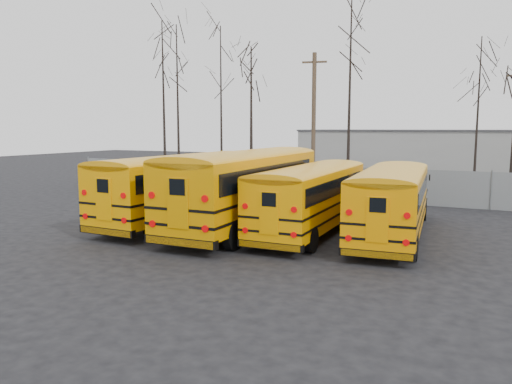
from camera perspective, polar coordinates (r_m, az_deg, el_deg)
The scene contains 14 objects.
ground at distance 19.12m, azimuth -0.22°, elevation -5.61°, with size 120.00×120.00×0.00m, color black.
fence at distance 30.07m, azimuth 9.86°, elevation 0.95°, with size 40.00×0.04×2.00m, color gray.
distant_building at distance 49.19m, azimuth 18.60°, elevation 4.29°, with size 22.00×8.00×4.00m, color #A3A39E.
bus_a at distance 22.98m, azimuth -8.35°, elevation 1.14°, with size 2.89×11.27×3.13m.
bus_b at distance 21.31m, azimuth -0.92°, elevation 1.15°, with size 3.02×12.19×3.39m.
bus_c at distance 20.47m, azimuth 6.49°, elevation -0.08°, with size 2.50×10.17×2.83m.
bus_d at distance 20.04m, azimuth 15.29°, elevation -0.47°, with size 3.20×10.25×2.82m.
utility_pole_left at distance 33.95m, azimuth 6.61°, elevation 8.05°, with size 1.63×0.48×9.22m.
tree_0 at distance 42.87m, azimuth -10.51°, elevation 10.17°, with size 0.26×0.26×12.99m, color black.
tree_1 at distance 37.78m, azimuth -8.92°, elevation 9.65°, with size 0.26×0.26×11.74m, color black.
tree_2 at distance 38.52m, azimuth -4.01°, elevation 9.75°, with size 0.26×0.26×11.85m, color black.
tree_3 at distance 33.96m, azimuth -0.55°, elevation 8.21°, with size 0.26×0.26×9.61m, color black.
tree_4 at distance 34.21m, azimuth 10.64°, elevation 10.74°, with size 0.26×0.26×12.78m, color black.
tree_5 at distance 33.36m, azimuth 23.98°, elevation 7.68°, with size 0.26×0.26×9.70m, color black.
Camera 1 is at (8.17, -16.75, 4.28)m, focal length 35.00 mm.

